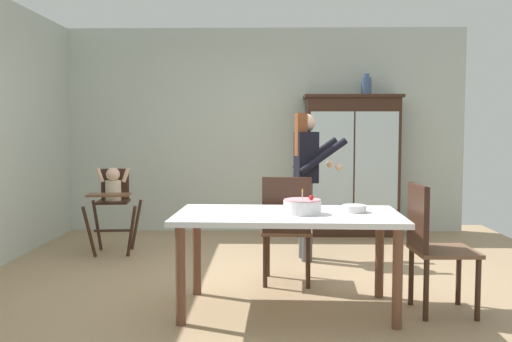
% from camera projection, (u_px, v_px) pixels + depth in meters
% --- Properties ---
extents(ground_plane, '(6.24, 6.24, 0.00)m').
position_uv_depth(ground_plane, '(261.00, 284.00, 4.94)').
color(ground_plane, tan).
extents(wall_back, '(5.32, 0.06, 2.70)m').
position_uv_depth(wall_back, '(263.00, 131.00, 7.47)').
color(wall_back, beige).
rests_on(wall_back, ground_plane).
extents(china_cabinet, '(1.24, 0.48, 1.80)m').
position_uv_depth(china_cabinet, '(352.00, 165.00, 7.21)').
color(china_cabinet, '#382116').
rests_on(china_cabinet, ground_plane).
extents(ceramic_vase, '(0.13, 0.13, 0.27)m').
position_uv_depth(ceramic_vase, '(366.00, 86.00, 7.14)').
color(ceramic_vase, '#3D567F').
rests_on(ceramic_vase, china_cabinet).
extents(high_chair_with_toddler, '(0.63, 0.73, 0.95)m').
position_uv_depth(high_chair_with_toddler, '(113.00, 194.00, 6.13)').
color(high_chair_with_toddler, '#382116').
rests_on(high_chair_with_toddler, ground_plane).
extents(adult_person, '(0.55, 0.53, 1.53)m').
position_uv_depth(adult_person, '(307.00, 168.00, 5.80)').
color(adult_person, '#47474C').
rests_on(adult_person, ground_plane).
extents(dining_table, '(1.70, 0.96, 0.74)m').
position_uv_depth(dining_table, '(288.00, 225.00, 4.18)').
color(dining_table, silver).
rests_on(dining_table, ground_plane).
extents(birthday_cake, '(0.28, 0.28, 0.19)m').
position_uv_depth(birthday_cake, '(302.00, 206.00, 4.13)').
color(birthday_cake, white).
rests_on(birthday_cake, dining_table).
extents(serving_bowl, '(0.18, 0.18, 0.05)m').
position_uv_depth(serving_bowl, '(354.00, 209.00, 4.21)').
color(serving_bowl, silver).
rests_on(serving_bowl, dining_table).
extents(dining_chair_far_side, '(0.47, 0.47, 0.96)m').
position_uv_depth(dining_chair_far_side, '(287.00, 222.00, 4.86)').
color(dining_chair_far_side, '#382116').
rests_on(dining_chair_far_side, ground_plane).
extents(dining_chair_right_end, '(0.45, 0.45, 0.96)m').
position_uv_depth(dining_chair_right_end, '(430.00, 239.00, 4.13)').
color(dining_chair_right_end, '#382116').
rests_on(dining_chair_right_end, ground_plane).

